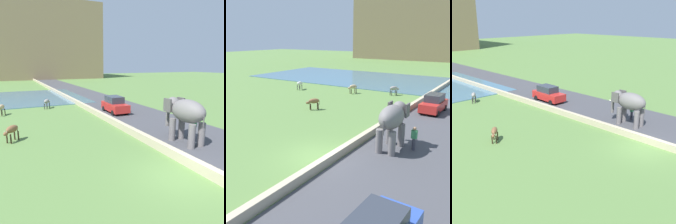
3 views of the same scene
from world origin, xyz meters
TOP-DOWN VIEW (x-y plane):
  - ground_plane at (0.00, 0.00)m, footprint 220.00×220.00m
  - road_surface at (5.00, 20.00)m, footprint 7.00×120.00m
  - barrier_wall at (1.20, 18.00)m, footprint 0.40×110.00m
  - elephant at (3.42, 3.56)m, footprint 1.48×3.48m
  - person_beside_elephant at (4.74, 4.01)m, footprint 0.36×0.22m
  - car_red at (3.43, 14.15)m, footprint 1.91×4.06m
  - cow_grey at (-2.84, 19.73)m, footprint 1.02×1.35m
  - cow_brown at (-7.00, 8.65)m, footprint 1.15×1.28m

SIDE VIEW (x-z plane):
  - ground_plane at x=0.00m, z-range 0.00..0.00m
  - road_surface at x=5.00m, z-range 0.00..0.06m
  - barrier_wall at x=1.20m, z-range 0.00..0.53m
  - cow_grey at x=-2.84m, z-range 0.26..1.41m
  - cow_brown at x=-7.00m, z-range 0.26..1.41m
  - person_beside_elephant at x=4.74m, z-range 0.06..1.69m
  - car_red at x=3.43m, z-range 0.00..1.80m
  - elephant at x=3.42m, z-range 0.54..3.53m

